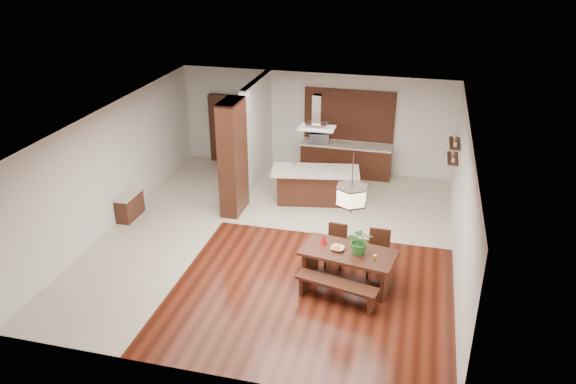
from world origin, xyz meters
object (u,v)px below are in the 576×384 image
(dining_bench, at_px, (337,292))
(kitchen_island, at_px, (315,185))
(dining_chair_right, at_px, (378,254))
(fruit_bowl, at_px, (338,248))
(pendant_lantern, at_px, (352,183))
(microwave, at_px, (319,137))
(dining_chair_left, at_px, (335,247))
(dining_table, at_px, (348,260))
(range_hood, at_px, (317,112))
(island_cup, at_px, (330,171))
(hallway_console, at_px, (130,206))
(foliage_plant, at_px, (360,241))

(dining_bench, distance_m, kitchen_island, 4.45)
(dining_chair_right, height_order, fruit_bowl, dining_chair_right)
(pendant_lantern, bearing_deg, microwave, 106.88)
(dining_chair_left, distance_m, microwave, 5.15)
(pendant_lantern, relative_size, microwave, 2.34)
(dining_chair_left, xyz_separation_m, kitchen_island, (-1.03, 2.96, 0.01))
(dining_table, bearing_deg, dining_chair_right, 41.15)
(dining_table, relative_size, range_hood, 2.19)
(dining_chair_left, height_order, kitchen_island, kitchen_island)
(pendant_lantern, relative_size, island_cup, 11.36)
(pendant_lantern, xyz_separation_m, microwave, (-1.69, 5.57, -1.14))
(dining_table, height_order, dining_chair_left, dining_chair_left)
(dining_chair_right, bearing_deg, dining_chair_left, 170.82)
(dining_table, bearing_deg, dining_bench, -99.56)
(dining_bench, distance_m, island_cup, 4.28)
(hallway_console, bearing_deg, island_cup, 21.57)
(pendant_lantern, distance_m, range_hood, 3.86)
(microwave, bearing_deg, pendant_lantern, -83.20)
(hallway_console, distance_m, microwave, 5.69)
(foliage_plant, bearing_deg, dining_chair_left, 131.61)
(range_hood, relative_size, island_cup, 7.80)
(dining_table, bearing_deg, fruit_bowl, -179.67)
(fruit_bowl, bearing_deg, microwave, 104.77)
(dining_table, xyz_separation_m, dining_bench, (-0.11, -0.66, -0.34))
(island_cup, bearing_deg, hallway_console, -158.43)
(hallway_console, relative_size, dining_chair_left, 0.95)
(pendant_lantern, bearing_deg, island_cup, 106.08)
(hallway_console, distance_m, foliage_plant, 6.18)
(dining_chair_right, bearing_deg, pendant_lantern, -138.47)
(pendant_lantern, distance_m, fruit_bowl, 1.46)
(dining_chair_right, relative_size, fruit_bowl, 3.71)
(dining_chair_left, distance_m, fruit_bowl, 0.73)
(hallway_console, xyz_separation_m, dining_table, (5.70, -1.61, 0.25))
(dining_table, height_order, fruit_bowl, fruit_bowl)
(dining_table, height_order, pendant_lantern, pendant_lantern)
(fruit_bowl, distance_m, range_hood, 4.14)
(dining_chair_left, bearing_deg, microwave, 109.09)
(hallway_console, height_order, foliage_plant, foliage_plant)
(dining_chair_left, height_order, dining_chair_right, dining_chair_right)
(foliage_plant, bearing_deg, dining_chair_right, 56.60)
(microwave, bearing_deg, range_hood, -91.41)
(pendant_lantern, bearing_deg, dining_table, 0.00)
(dining_bench, relative_size, kitchen_island, 0.67)
(hallway_console, relative_size, range_hood, 0.98)
(microwave, bearing_deg, dining_chair_left, -85.01)
(pendant_lantern, xyz_separation_m, island_cup, (-1.00, 3.46, -1.27))
(hallway_console, bearing_deg, foliage_plant, -15.38)
(dining_table, xyz_separation_m, dining_chair_right, (0.55, 0.48, -0.07))
(dining_table, xyz_separation_m, island_cup, (-1.00, 3.46, 0.41))
(island_cup, distance_m, microwave, 2.22)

